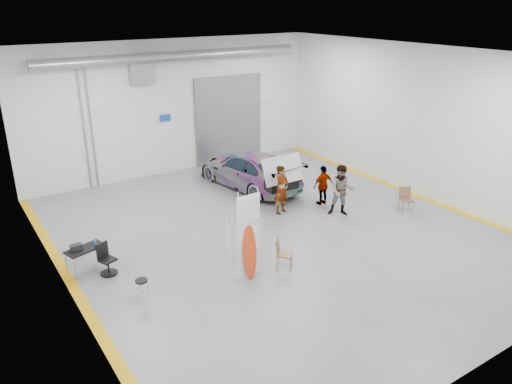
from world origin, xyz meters
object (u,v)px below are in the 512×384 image
person_b (342,190)px  office_chair (107,261)px  work_table (83,249)px  shop_stool (142,291)px  folding_chair_far (406,204)px  person_c (323,185)px  surfboard_display (249,244)px  person_a (282,190)px  folding_chair_near (284,260)px  sedan_car (249,170)px

person_b → office_chair: person_b is taller
work_table → office_chair: 0.82m
shop_stool → work_table: bearing=107.5°
folding_chair_far → shop_stool: size_ratio=1.38×
work_table → person_c: bearing=0.2°
person_c → surfboard_display: (-5.46, -3.14, 0.33)m
person_a → surfboard_display: bearing=-155.3°
person_a → shop_stool: bearing=-175.2°
person_b → folding_chair_near: (-4.17, -2.09, -0.67)m
folding_chair_near → shop_stool: (-4.21, 0.64, 0.04)m
person_c → folding_chair_far: person_c is taller
folding_chair_far → shop_stool: folding_chair_far is taller
work_table → surfboard_display: bearing=-38.9°
person_a → sedan_car: bearing=62.4°
sedan_car → person_b: (1.25, -4.40, 0.21)m
folding_chair_far → shop_stool: 10.63m
surfboard_display → shop_stool: surfboard_display is taller
person_a → person_c: bearing=-24.6°
person_b → shop_stool: 8.53m
office_chair → folding_chair_far: bearing=-30.2°
sedan_car → shop_stool: size_ratio=7.59×
folding_chair_far → office_chair: 11.06m
person_b → work_table: person_b is taller
folding_chair_far → work_table: 11.67m
shop_stool → person_b: bearing=9.8°
person_b → person_c: size_ratio=1.23×
surfboard_display → person_a: bearing=41.0°
person_a → folding_chair_far: bearing=-50.5°
sedan_car → folding_chair_far: sedan_car is taller
work_table → office_chair: bearing=-47.2°
shop_stool → work_table: 2.72m
surfboard_display → work_table: 4.95m
sedan_car → office_chair: sedan_car is taller
folding_chair_near → folding_chair_far: (6.41, 0.93, -0.01)m
person_b → person_c: person_b is taller
person_c → folding_chair_far: (2.14, -2.32, -0.50)m
work_table → office_chair: size_ratio=1.31×
sedan_car → surfboard_display: size_ratio=1.89×
sedan_car → folding_chair_far: (3.50, -5.56, -0.46)m
surfboard_display → shop_stool: (-3.03, 0.53, -0.78)m
sedan_car → shop_stool: sedan_car is taller
person_a → person_b: bearing=-56.2°
sedan_car → person_c: bearing=105.8°
sedan_car → work_table: bearing=15.5°
person_b → work_table: (-9.19, 1.13, -0.26)m
office_chair → person_c: bearing=-17.4°
shop_stool → folding_chair_near: bearing=-8.7°
folding_chair_near → work_table: (-5.02, 3.21, 0.41)m
person_b → surfboard_display: (-5.35, -1.98, 0.15)m
person_c → surfboard_display: 6.30m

